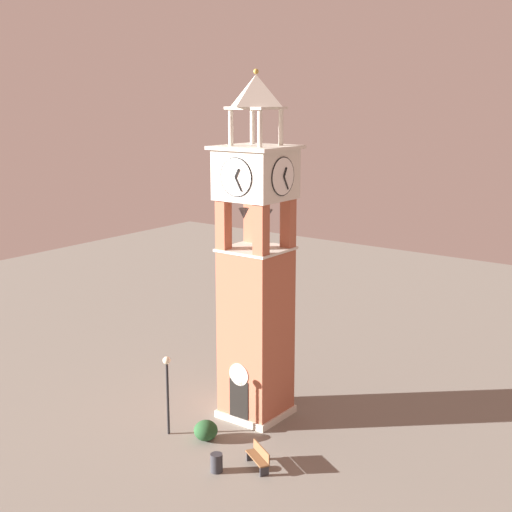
% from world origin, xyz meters
% --- Properties ---
extents(ground, '(80.00, 80.00, 0.00)m').
position_xyz_m(ground, '(0.00, 0.00, 0.00)').
color(ground, gray).
extents(clock_tower, '(3.33, 3.33, 16.65)m').
position_xyz_m(clock_tower, '(0.00, -0.00, 6.91)').
color(clock_tower, '#AD5B42').
rests_on(clock_tower, ground).
extents(park_bench, '(1.61, 1.18, 0.95)m').
position_xyz_m(park_bench, '(3.18, -4.11, 0.48)').
color(park_bench, brown).
rests_on(park_bench, ground).
extents(lamp_post, '(0.36, 0.36, 3.83)m').
position_xyz_m(lamp_post, '(-2.04, -4.12, 2.66)').
color(lamp_post, black).
rests_on(lamp_post, ground).
extents(trash_bin, '(0.52, 0.52, 0.80)m').
position_xyz_m(trash_bin, '(1.95, -5.44, 0.40)').
color(trash_bin, '#2D2D33').
rests_on(trash_bin, ground).
extents(shrub_near_entry, '(1.10, 1.10, 0.93)m').
position_xyz_m(shrub_near_entry, '(-0.25, -3.54, 0.47)').
color(shrub_near_entry, '#234C28').
rests_on(shrub_near_entry, ground).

